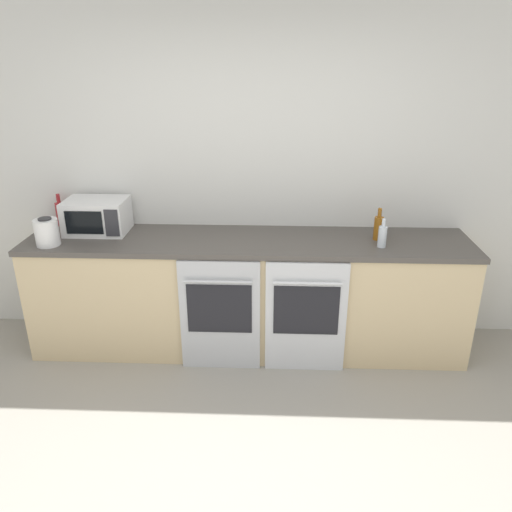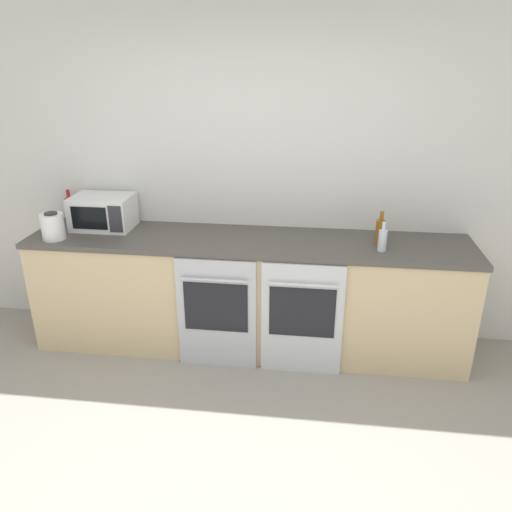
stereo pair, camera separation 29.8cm
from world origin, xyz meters
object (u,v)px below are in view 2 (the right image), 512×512
Objects in this scene: oven_right at (302,319)px; bottle_amber at (380,231)px; bottle_clear at (383,240)px; bottle_red at (70,208)px; kettle at (53,226)px; oven_left at (217,314)px; microwave at (103,212)px.

bottle_amber reaches higher than oven_right.
bottle_amber reaches higher than bottle_clear.
bottle_amber is 2.52m from bottle_red.
kettle is at bearing -174.90° from bottle_amber.
bottle_red is at bearing 163.22° from oven_right.
bottle_amber reaches higher than oven_left.
microwave reaches higher than bottle_clear.
oven_right is at bearing -145.77° from bottle_amber.
bottle_amber is (-0.00, 0.15, 0.01)m from bottle_clear.
bottle_red is 0.45m from kettle.
bottle_clear is at bearing -8.64° from bottle_red.
bottle_red is at bearing 156.13° from oven_left.
oven_left is at bearing 180.00° from oven_right.
microwave reaches higher than bottle_amber.
bottle_clear is at bearing 10.34° from oven_left.
oven_left is 1.58m from bottle_red.
oven_left is 0.63m from oven_right.
oven_right is 0.87m from bottle_amber.
bottle_clear reaches higher than kettle.
kettle is (-1.89, 0.15, 0.58)m from oven_right.
bottle_red reaches higher than oven_right.
microwave reaches higher than oven_left.
bottle_red is (-0.35, 0.14, -0.03)m from microwave.
kettle is (-2.43, -0.22, 0.00)m from bottle_amber.
bottle_clear is 2.43m from kettle.
bottle_red reaches higher than kettle.
bottle_clear is 0.87× the size of bottle_amber.
kettle is at bearing -178.52° from bottle_clear.
bottle_red is at bearing 174.82° from bottle_amber.
microwave reaches higher than kettle.
bottle_red is at bearing 171.36° from bottle_clear.
microwave is 2.16m from bottle_amber.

